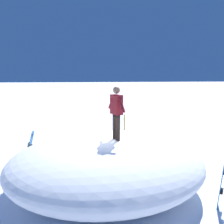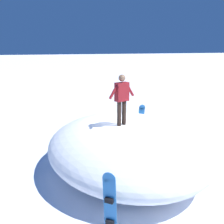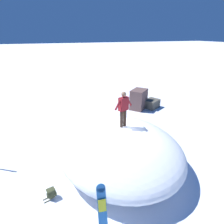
# 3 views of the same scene
# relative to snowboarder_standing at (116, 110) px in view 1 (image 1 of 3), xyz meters

# --- Properties ---
(ground) EXTENTS (240.00, 240.00, 0.00)m
(ground) POSITION_rel_snowboarder_standing_xyz_m (0.42, 0.25, -2.73)
(ground) COLOR white
(snow_mound) EXTENTS (5.88, 6.78, 1.79)m
(snow_mound) POSITION_rel_snowboarder_standing_xyz_m (0.31, 0.27, -1.83)
(snow_mound) COLOR white
(snow_mound) RESTS_ON ground
(snowboarder_standing) EXTENTS (0.97, 0.41, 1.64)m
(snowboarder_standing) POSITION_rel_snowboarder_standing_xyz_m (0.00, 0.00, 0.00)
(snowboarder_standing) COLOR black
(snowboarder_standing) RESTS_ON snow_mound
(snowboard_primary_upright) EXTENTS (0.32, 0.30, 1.76)m
(snowboard_primary_upright) POSITION_rel_snowboarder_standing_xyz_m (-1.23, -2.84, -1.82)
(snowboard_primary_upright) COLOR #2672BF
(snowboard_primary_upright) RESTS_ON ground
(snowboard_secondary_upright) EXTENTS (0.34, 0.50, 1.67)m
(snowboard_secondary_upright) POSITION_rel_snowboarder_standing_xyz_m (2.04, 3.11, -1.87)
(snowboard_secondary_upright) COLOR #2672BF
(snowboard_secondary_upright) RESTS_ON ground
(backpack_near) EXTENTS (0.54, 0.35, 0.43)m
(backpack_near) POSITION_rel_snowboarder_standing_xyz_m (3.43, 1.25, -2.51)
(backpack_near) COLOR #383D23
(backpack_near) RESTS_ON ground
(trail_marker_pole) EXTENTS (0.10, 0.10, 1.56)m
(trail_marker_pole) POSITION_rel_snowboarder_standing_xyz_m (5.62, -1.36, -1.91)
(trail_marker_pole) COLOR orange
(trail_marker_pole) RESTS_ON ground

